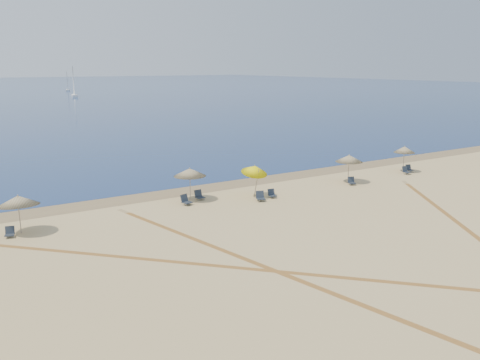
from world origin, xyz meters
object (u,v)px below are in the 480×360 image
Objects in this scene: chair_3 at (199,195)px; sailboat_2 at (68,85)px; umbrella_1 at (18,201)px; chair_1 at (10,232)px; chair_5 at (272,194)px; umbrella_5 at (404,150)px; chair_7 at (406,171)px; chair_4 at (260,197)px; umbrella_3 at (255,169)px; chair_2 at (186,200)px; chair_8 at (409,169)px; chair_6 at (351,181)px; sailboat_0 at (74,88)px; umbrella_2 at (190,172)px; umbrella_4 at (349,158)px.

sailboat_2 is (31.76, 165.59, 1.82)m from chair_3.
umbrella_1 reaches higher than chair_1.
chair_5 is at bearing -30.15° from chair_3.
chair_5 is (-15.33, -1.05, -1.76)m from umbrella_5.
chair_7 is (14.77, 0.26, 0.03)m from chair_5.
sailboat_2 is at bearing 101.38° from chair_4.
umbrella_3 is 5.54m from chair_2.
umbrella_5 is 3.41× the size of chair_8.
umbrella_5 is 1.98m from chair_7.
umbrella_5 reaches higher than chair_6.
chair_1 is at bearing -88.26° from sailboat_2.
sailboat_0 reaches higher than chair_1.
sailboat_0 is (3.50, 128.20, 2.46)m from chair_8.
umbrella_2 is 20.30m from chair_7.
sailboat_2 is at bearing 83.55° from umbrella_4.
umbrella_3 is 0.37× the size of sailboat_2.
sailboat_0 is at bearing 62.60° from chair_2.
umbrella_5 reaches higher than umbrella_1.
umbrella_5 is 167.27m from sailboat_2.
sailboat_0 reaches higher than chair_7.
chair_3 is at bearing 176.37° from umbrella_5.
chair_8 reaches higher than chair_6.
umbrella_4 is 3.41× the size of chair_1.
chair_2 is 0.12× the size of sailboat_2.
umbrella_5 is at bearing -81.56° from sailboat_0.
chair_4 is 16.01m from chair_7.
umbrella_3 is 2.18m from chair_5.
umbrella_4 reaches higher than chair_7.
chair_5 is (1.23, 0.31, -0.03)m from chair_4.
chair_2 is 169.60m from sailboat_2.
umbrella_4 is at bearing -167.91° from chair_8.
chair_3 is 20.64m from chair_8.
chair_8 is 0.08× the size of sailboat_0.
umbrella_5 reaches higher than chair_4.
umbrella_5 is at bearing 3.58° from umbrella_4.
umbrella_3 reaches higher than umbrella_4.
chair_7 is 1.21m from chair_8.
chair_5 is 1.00× the size of chair_7.
chair_3 is at bearing 22.43° from chair_1.
chair_1 is 12.81m from chair_3.
chair_7 is (32.22, -0.58, 0.04)m from chair_1.
sailboat_0 is (36.16, 127.79, 0.81)m from umbrella_1.
chair_6 is (25.23, -0.99, 0.02)m from chair_1.
chair_3 is at bearing 158.95° from umbrella_3.
umbrella_3 is 16.89m from chair_8.
umbrella_3 is (4.38, -1.67, 0.01)m from umbrella_2.
umbrella_1 is 32.70m from chair_8.
umbrella_3 is at bearing -162.08° from chair_6.
sailboat_2 is at bearing 78.93° from umbrella_2.
chair_2 is 5.28m from chair_4.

